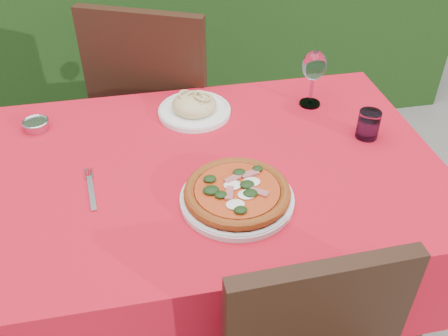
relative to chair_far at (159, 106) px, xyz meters
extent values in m
plane|color=slate|center=(0.11, -0.64, -0.57)|extent=(60.00, 60.00, 0.00)
cube|color=#472817|center=(0.11, -0.64, 0.15)|extent=(1.20, 0.80, 0.04)
cylinder|color=#472817|center=(0.65, -0.98, -0.22)|extent=(0.05, 0.05, 0.70)
cylinder|color=#472817|center=(-0.43, -0.30, -0.22)|extent=(0.05, 0.05, 0.70)
cylinder|color=#472817|center=(0.65, -0.30, -0.22)|extent=(0.05, 0.05, 0.70)
cube|color=red|center=(0.11, -0.64, 0.02)|extent=(1.26, 0.86, 0.32)
cube|color=black|center=(0.23, -1.15, 0.09)|extent=(0.40, 0.05, 0.44)
cube|color=black|center=(0.04, 0.08, -0.09)|extent=(0.59, 0.59, 0.04)
cube|color=black|center=(-0.05, -0.10, 0.18)|extent=(0.43, 0.23, 0.49)
cylinder|color=black|center=(0.29, 0.18, -0.34)|extent=(0.04, 0.04, 0.46)
cylinder|color=black|center=(-0.06, 0.34, -0.34)|extent=(0.04, 0.04, 0.46)
cylinder|color=black|center=(0.13, -0.17, -0.34)|extent=(0.04, 0.04, 0.46)
cylinder|color=black|center=(-0.22, -0.01, -0.34)|extent=(0.04, 0.04, 0.46)
cylinder|color=silver|center=(0.14, -0.80, 0.19)|extent=(0.29, 0.29, 0.02)
cylinder|color=#AC4618|center=(0.14, -0.80, 0.20)|extent=(0.27, 0.27, 0.02)
cylinder|color=#991909|center=(0.14, -0.80, 0.22)|extent=(0.22, 0.22, 0.01)
cylinder|color=white|center=(0.09, -0.37, 0.19)|extent=(0.23, 0.23, 0.02)
ellipsoid|color=#CFBA81|center=(0.09, -0.37, 0.21)|extent=(0.15, 0.15, 0.06)
cylinder|color=silver|center=(0.58, -0.59, 0.22)|extent=(0.06, 0.06, 0.09)
cylinder|color=#97BDCC|center=(0.58, -0.59, 0.21)|extent=(0.05, 0.05, 0.06)
cylinder|color=silver|center=(0.47, -0.38, 0.18)|extent=(0.07, 0.07, 0.01)
cylinder|color=silver|center=(0.47, -0.38, 0.23)|extent=(0.01, 0.01, 0.10)
ellipsoid|color=silver|center=(0.47, -0.38, 0.32)|extent=(0.08, 0.08, 0.10)
cube|color=#B7B7BE|center=(-0.22, -0.70, 0.18)|extent=(0.04, 0.19, 0.00)
cylinder|color=silver|center=(-0.39, -0.36, 0.19)|extent=(0.07, 0.07, 0.03)
camera|label=1|loc=(-0.08, -1.71, 1.02)|focal=40.00mm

